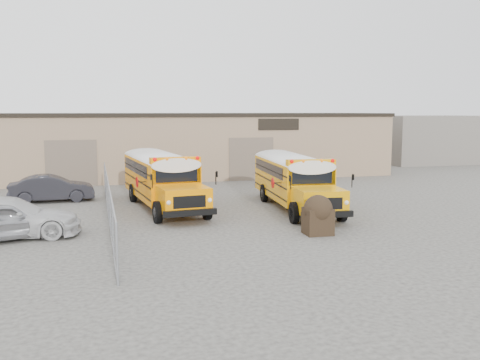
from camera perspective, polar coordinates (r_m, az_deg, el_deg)
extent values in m
plane|color=#3D3B38|center=(22.19, 2.18, -5.17)|extent=(120.00, 120.00, 0.00)
cube|color=#8C7056|center=(41.27, -6.11, 3.74)|extent=(30.00, 10.00, 4.50)
cube|color=black|center=(41.19, -6.16, 6.94)|extent=(30.20, 10.20, 0.25)
cube|color=black|center=(37.79, 4.15, 5.94)|extent=(3.00, 0.08, 0.80)
cube|color=brown|center=(35.84, -17.54, 1.70)|extent=(3.20, 0.08, 3.00)
cube|color=brown|center=(37.31, 1.21, 2.25)|extent=(3.20, 0.08, 3.00)
cylinder|color=#919399|center=(15.19, -12.98, -7.73)|extent=(0.07, 0.07, 1.80)
cylinder|color=#919399|center=(18.11, -13.36, -5.31)|extent=(0.07, 0.07, 1.80)
cylinder|color=#919399|center=(21.05, -13.63, -3.56)|extent=(0.07, 0.07, 1.80)
cylinder|color=#919399|center=(24.00, -13.83, -2.24)|extent=(0.07, 0.07, 1.80)
cylinder|color=#919399|center=(26.97, -13.99, -1.21)|extent=(0.07, 0.07, 1.80)
cylinder|color=#919399|center=(29.94, -14.12, -0.38)|extent=(0.07, 0.07, 1.80)
cylinder|color=#919399|center=(32.91, -14.22, 0.30)|extent=(0.07, 0.07, 1.80)
cylinder|color=#919399|center=(23.87, -13.90, -0.16)|extent=(0.05, 18.00, 0.05)
cylinder|color=#919399|center=(24.15, -13.77, -4.23)|extent=(0.05, 18.00, 0.05)
cube|color=#919399|center=(24.00, -13.83, -2.24)|extent=(0.02, 18.00, 1.70)
cube|color=slate|center=(54.14, 19.17, 4.17)|extent=(10.00, 8.00, 4.40)
cube|color=#FF8C00|center=(33.22, -10.76, 1.41)|extent=(3.10, 7.34, 1.92)
cube|color=#FF8C00|center=(28.79, -9.04, -0.30)|extent=(2.27, 2.27, 1.08)
cube|color=black|center=(29.70, -9.52, 1.79)|extent=(1.92, 0.26, 0.70)
cube|color=silver|center=(33.12, -10.80, 3.30)|extent=(3.10, 7.41, 0.37)
cube|color=#FF8C00|center=(29.86, -9.62, 2.96)|extent=(2.33, 0.71, 0.34)
sphere|color=#E50705|center=(29.46, -11.42, 3.08)|extent=(0.19, 0.19, 0.19)
sphere|color=#E50705|center=(29.86, -7.69, 3.21)|extent=(0.19, 0.19, 0.19)
sphere|color=orange|center=(29.56, -10.39, 3.11)|extent=(0.19, 0.19, 0.19)
sphere|color=orange|center=(29.74, -8.71, 3.17)|extent=(0.19, 0.19, 0.19)
cube|color=black|center=(27.78, -8.54, -1.45)|extent=(2.31, 0.45, 0.26)
cube|color=black|center=(36.85, -11.76, 0.63)|extent=(2.30, 0.43, 0.26)
cube|color=black|center=(33.22, -10.75, 1.29)|extent=(3.12, 7.20, 0.06)
cube|color=black|center=(33.44, -10.87, 2.37)|extent=(3.00, 6.22, 0.58)
cylinder|color=black|center=(28.75, -11.24, -1.44)|extent=(0.37, 1.00, 0.97)
cylinder|color=black|center=(29.22, -6.93, -1.22)|extent=(0.37, 1.00, 0.97)
cylinder|color=black|center=(34.54, -12.97, -0.03)|extent=(0.37, 1.00, 0.97)
cylinder|color=black|center=(34.93, -9.35, 0.14)|extent=(0.37, 1.00, 0.97)
cylinder|color=#BF0505|center=(30.55, -12.85, 1.06)|extent=(0.08, 0.52, 0.52)
cube|color=#EC9C05|center=(32.66, 2.85, 1.34)|extent=(2.83, 7.06, 1.86)
cube|color=#EC9C05|center=(28.43, 4.89, -0.40)|extent=(2.15, 2.15, 1.04)
cube|color=black|center=(29.30, 4.39, 1.67)|extent=(1.86, 0.21, 0.68)
cube|color=silver|center=(32.56, 2.86, 3.21)|extent=(2.84, 7.13, 0.36)
cube|color=#EC9C05|center=(29.45, 4.30, 2.82)|extent=(2.25, 0.64, 0.33)
sphere|color=#E50705|center=(29.01, 2.58, 2.98)|extent=(0.18, 0.18, 0.18)
sphere|color=#E50705|center=(29.49, 6.19, 3.01)|extent=(0.18, 0.18, 0.18)
sphere|color=orange|center=(29.13, 3.59, 2.99)|extent=(0.18, 0.18, 0.18)
sphere|color=orange|center=(29.35, 5.21, 3.01)|extent=(0.18, 0.18, 0.18)
cube|color=black|center=(27.47, 5.47, -1.54)|extent=(2.23, 0.38, 0.25)
cube|color=black|center=(36.15, 1.57, 0.62)|extent=(2.23, 0.36, 0.25)
cube|color=black|center=(32.67, 2.84, 1.23)|extent=(2.86, 6.93, 0.05)
cube|color=black|center=(32.87, 2.74, 2.30)|extent=(2.77, 5.98, 0.56)
cylinder|color=black|center=(28.34, 2.72, -1.47)|extent=(0.33, 0.96, 0.94)
cylinder|color=black|center=(28.90, 6.89, -1.34)|extent=(0.33, 0.96, 0.94)
cylinder|color=black|center=(33.88, 0.52, -0.01)|extent=(0.33, 0.96, 0.94)
cylinder|color=black|center=(34.35, 4.06, 0.07)|extent=(0.33, 0.96, 0.94)
cylinder|color=#BF0505|center=(30.03, 1.01, 1.04)|extent=(0.07, 0.51, 0.51)
cube|color=black|center=(21.23, 8.30, -4.38)|extent=(1.07, 0.97, 1.04)
sphere|color=black|center=(21.14, 8.33, -3.13)|extent=(1.15, 1.15, 1.15)
imported|color=#AEAFB3|center=(21.83, -24.01, -3.99)|extent=(4.76, 3.00, 1.51)
imported|color=silver|center=(22.29, -23.45, -3.69)|extent=(5.42, 2.41, 1.54)
imported|color=black|center=(30.27, -19.44, -0.84)|extent=(4.44, 1.76, 1.44)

